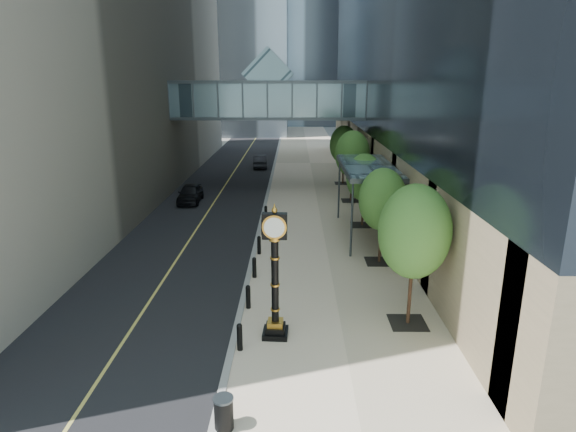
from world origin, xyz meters
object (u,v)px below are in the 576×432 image
(car_near, at_px, (190,193))
(car_far, at_px, (260,161))
(street_clock, at_px, (275,282))
(trash_bin, at_px, (224,414))
(pedestrian, at_px, (395,243))

(car_near, height_order, car_far, car_near)
(street_clock, bearing_deg, car_far, 97.51)
(street_clock, relative_size, trash_bin, 5.43)
(street_clock, xyz_separation_m, car_near, (-7.32, 20.10, -1.46))
(car_near, bearing_deg, street_clock, -71.98)
(pedestrian, relative_size, car_near, 0.40)
(pedestrian, bearing_deg, trash_bin, 42.19)
(pedestrian, xyz_separation_m, car_near, (-13.32, 11.93, -0.17))
(car_near, bearing_deg, trash_bin, -78.25)
(street_clock, relative_size, pedestrian, 2.97)
(pedestrian, relative_size, car_far, 0.40)
(trash_bin, height_order, car_far, car_far)
(street_clock, distance_m, trash_bin, 5.33)
(trash_bin, bearing_deg, pedestrian, 61.21)
(street_clock, relative_size, car_near, 1.20)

